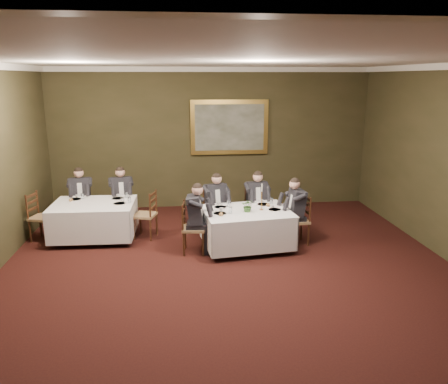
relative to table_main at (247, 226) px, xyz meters
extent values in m
plane|color=black|center=(-0.45, -1.99, -0.45)|extent=(10.00, 10.00, 0.00)
cube|color=silver|center=(-0.45, -1.99, 3.05)|extent=(8.00, 10.00, 0.10)
cube|color=#322F19|center=(-0.45, 3.01, 1.30)|extent=(8.00, 0.10, 3.50)
cube|color=white|center=(-0.45, 2.96, 2.99)|extent=(8.00, 0.10, 0.12)
cube|color=#301D0D|center=(0.00, 0.00, 0.28)|extent=(1.72, 1.37, 0.04)
cube|color=white|center=(0.00, 0.00, 0.31)|extent=(1.79, 1.44, 0.02)
cube|color=white|center=(0.00, 0.00, -0.02)|extent=(1.81, 1.46, 0.65)
cube|color=#301D0D|center=(-3.05, 0.83, 0.28)|extent=(1.61, 1.23, 0.04)
cube|color=white|center=(-3.05, 0.83, 0.31)|extent=(1.67, 1.29, 0.02)
cube|color=white|center=(-3.05, 0.83, -0.02)|extent=(1.69, 1.31, 0.65)
cube|color=olive|center=(-0.54, 0.78, 0.04)|extent=(0.54, 0.52, 0.05)
cube|color=#301D0D|center=(-0.60, 0.97, 0.28)|extent=(0.37, 0.13, 0.54)
cube|color=black|center=(-0.54, 0.78, 0.41)|extent=(0.49, 0.41, 0.55)
sphere|color=#D99D88|center=(-0.54, 0.78, 0.79)|extent=(0.26, 0.26, 0.21)
cube|color=olive|center=(0.34, 0.89, 0.04)|extent=(0.48, 0.46, 0.05)
cube|color=#301D0D|center=(0.32, 1.08, 0.28)|extent=(0.38, 0.07, 0.54)
cube|color=black|center=(0.34, 0.89, 0.41)|extent=(0.45, 0.35, 0.55)
sphere|color=#D99D88|center=(0.34, 0.89, 0.79)|extent=(0.23, 0.23, 0.21)
cube|color=olive|center=(-1.03, -0.13, 0.04)|extent=(0.46, 0.48, 0.05)
cube|color=#301D0D|center=(-1.22, -0.11, 0.28)|extent=(0.07, 0.38, 0.54)
cube|color=black|center=(-1.03, -0.13, 0.41)|extent=(0.35, 0.45, 0.55)
sphere|color=#D99D88|center=(-1.03, -0.13, 0.79)|extent=(0.23, 0.23, 0.21)
cube|color=olive|center=(1.03, 0.13, 0.04)|extent=(0.46, 0.48, 0.05)
cube|color=#301D0D|center=(1.22, 0.14, 0.28)|extent=(0.07, 0.38, 0.54)
cube|color=black|center=(1.03, 0.13, 0.41)|extent=(0.35, 0.45, 0.55)
sphere|color=#D99D88|center=(1.03, 0.13, 0.79)|extent=(0.23, 0.23, 0.21)
cube|color=olive|center=(-3.47, 1.68, 0.04)|extent=(0.49, 0.48, 0.05)
cube|color=#301D0D|center=(-3.50, 1.87, 0.28)|extent=(0.38, 0.08, 0.54)
cube|color=black|center=(-3.47, 1.68, 0.41)|extent=(0.46, 0.36, 0.55)
sphere|color=#D99D88|center=(-3.47, 1.68, 0.79)|extent=(0.24, 0.24, 0.21)
cube|color=olive|center=(-2.58, 1.66, 0.04)|extent=(0.51, 0.49, 0.05)
cube|color=#301D0D|center=(-2.62, 1.84, 0.28)|extent=(0.38, 0.10, 0.54)
cube|color=black|center=(-2.58, 1.66, 0.41)|extent=(0.47, 0.38, 0.55)
sphere|color=#D99D88|center=(-2.58, 1.66, 0.79)|extent=(0.25, 0.25, 0.21)
cube|color=olive|center=(-2.01, 0.80, 0.04)|extent=(0.53, 0.54, 0.05)
cube|color=#301D0D|center=(-1.83, 0.75, 0.28)|extent=(0.14, 0.37, 0.54)
cube|color=olive|center=(-4.08, 0.86, 0.04)|extent=(0.52, 0.53, 0.05)
cube|color=#301D0D|center=(-4.27, 0.90, 0.28)|extent=(0.13, 0.38, 0.54)
imported|color=#2D5926|center=(0.01, -0.08, 0.45)|extent=(0.28, 0.26, 0.26)
cylinder|color=#AB7834|center=(0.29, 0.03, 0.33)|extent=(0.08, 0.08, 0.02)
cylinder|color=#AB7834|center=(0.29, 0.03, 0.52)|extent=(0.02, 0.02, 0.36)
cylinder|color=white|center=(0.29, 0.03, 0.77)|extent=(0.02, 0.02, 0.16)
cylinder|color=white|center=(-0.48, 0.29, 0.32)|extent=(0.25, 0.25, 0.01)
cylinder|color=white|center=(-0.48, 0.44, 0.35)|extent=(0.08, 0.08, 0.05)
cylinder|color=white|center=(-0.31, 0.29, 0.39)|extent=(0.06, 0.06, 0.14)
cylinder|color=white|center=(-3.48, 1.19, 0.32)|extent=(0.25, 0.25, 0.01)
cylinder|color=white|center=(-3.48, 1.34, 0.35)|extent=(0.08, 0.08, 0.05)
cylinder|color=white|center=(-3.31, 1.19, 0.39)|extent=(0.06, 0.06, 0.14)
cube|color=gold|center=(0.00, 2.95, 1.59)|extent=(1.95, 0.08, 1.36)
cube|color=#454930|center=(0.00, 2.91, 1.59)|extent=(1.73, 0.01, 1.14)
camera|label=1|loc=(-1.28, -7.95, 2.80)|focal=35.00mm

